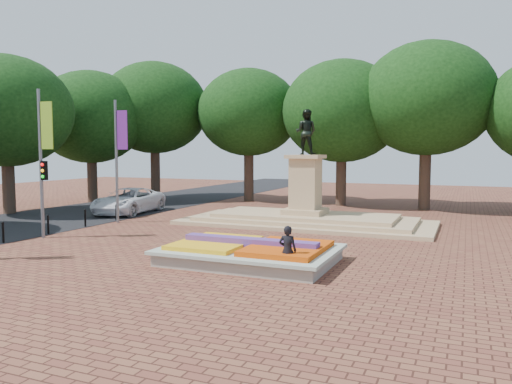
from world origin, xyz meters
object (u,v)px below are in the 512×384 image
flower_bed (251,252)px  pedestrian (288,250)px  monument (305,209)px  van (129,201)px

flower_bed → pedestrian: bearing=-33.4°
monument → pedestrian: monument is taller
pedestrian → flower_bed: bearing=-37.7°
monument → van: size_ratio=2.33×
flower_bed → van: (-13.27, 10.20, 0.46)m
monument → van: 12.24m
monument → pedestrian: (2.90, -11.24, -0.05)m
van → pedestrian: 18.98m
flower_bed → pedestrian: size_ratio=3.79×
flower_bed → pedestrian: (1.88, -1.24, 0.45)m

